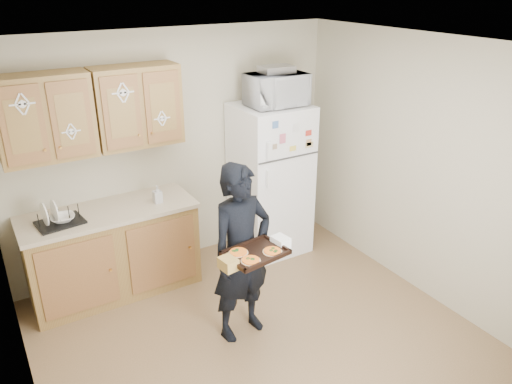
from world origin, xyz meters
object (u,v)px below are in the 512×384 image
Objects in this scene: baking_tray at (255,254)px; microwave at (276,90)px; refrigerator at (270,180)px; dish_rack at (59,216)px; person at (242,253)px.

microwave is at bearing 44.26° from baking_tray.
microwave reaches higher than refrigerator.
microwave is 2.44m from dish_rack.
person is 3.46× the size of baking_tray.
microwave is (1.05, 1.10, 1.07)m from person.
dish_rack is at bearing 121.50° from baking_tray.
refrigerator is 1.02m from microwave.
refrigerator is 4.32× the size of dish_rack.
microwave is 1.53× the size of dish_rack.
refrigerator is 1.06× the size of person.
dish_rack is at bearing -179.88° from refrigerator.
person is 2.66× the size of microwave.
microwave is (0.03, -0.05, 1.02)m from refrigerator.
person is 0.34m from baking_tray.
baking_tray is 0.77× the size of microwave.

